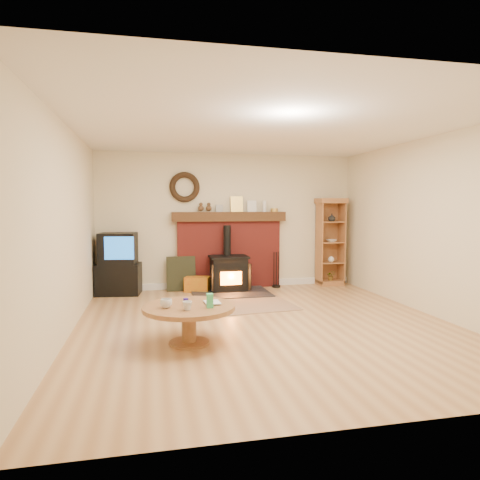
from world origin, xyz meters
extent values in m
plane|color=#A97646|center=(0.00, 0.00, 0.00)|extent=(5.50, 5.50, 0.00)
cube|color=beige|center=(0.00, 2.75, 1.30)|extent=(5.00, 0.02, 2.60)
cube|color=beige|center=(0.00, -2.75, 1.30)|extent=(5.00, 0.02, 2.60)
cube|color=beige|center=(-2.50, 0.00, 1.30)|extent=(0.02, 5.50, 2.60)
cube|color=beige|center=(2.50, 0.00, 1.30)|extent=(0.02, 5.50, 2.60)
cube|color=white|center=(0.00, 0.00, 2.60)|extent=(5.00, 5.50, 0.02)
cube|color=white|center=(0.00, 2.73, 0.06)|extent=(5.00, 0.04, 0.12)
torus|color=black|center=(-0.85, 2.69, 1.95)|extent=(0.57, 0.11, 0.57)
cube|color=maroon|center=(0.00, 2.67, 0.65)|extent=(2.00, 0.15, 1.30)
cube|color=#3B2212|center=(0.00, 2.64, 1.39)|extent=(2.20, 0.22, 0.18)
cube|color=#999999|center=(-0.20, 2.65, 1.55)|extent=(0.13, 0.05, 0.14)
cube|color=gold|center=(0.15, 2.67, 1.63)|extent=(0.24, 0.06, 0.30)
cube|color=white|center=(0.45, 2.67, 1.59)|extent=(0.18, 0.05, 0.22)
cylinder|color=white|center=(0.70, 2.65, 1.59)|extent=(0.08, 0.08, 0.22)
cylinder|color=gold|center=(0.90, 2.65, 1.51)|extent=(0.14, 0.14, 0.07)
cube|color=black|center=(-0.08, 2.10, 0.01)|extent=(1.40, 1.00, 0.03)
cube|color=black|center=(-0.08, 2.30, 0.33)|extent=(0.65, 0.46, 0.60)
cube|color=black|center=(-0.08, 2.30, 0.65)|extent=(0.71, 0.51, 0.04)
cylinder|color=black|center=(-0.08, 2.45, 0.95)|extent=(0.14, 0.14, 0.56)
cube|color=orange|center=(-0.08, 2.06, 0.29)|extent=(0.39, 0.02, 0.24)
cube|color=black|center=(-0.38, 2.12, 0.31)|extent=(0.15, 0.21, 0.48)
cube|color=black|center=(0.21, 2.12, 0.31)|extent=(0.15, 0.21, 0.48)
cube|color=brown|center=(-0.10, 1.12, 0.01)|extent=(1.75, 1.29, 0.01)
cube|color=black|center=(-2.07, 2.47, 0.28)|extent=(0.82, 0.62, 0.56)
cube|color=black|center=(-2.07, 2.47, 0.84)|extent=(0.69, 0.60, 0.56)
cube|color=blue|center=(-2.04, 2.20, 0.86)|extent=(0.50, 0.08, 0.40)
cube|color=#935930|center=(2.04, 2.53, 0.05)|extent=(0.50, 0.37, 0.10)
cube|color=#935930|center=(2.04, 2.70, 0.85)|extent=(0.50, 0.02, 1.60)
cube|color=#935930|center=(1.80, 2.53, 0.85)|extent=(0.02, 0.37, 1.60)
cube|color=#935930|center=(2.28, 2.53, 0.85)|extent=(0.02, 0.37, 1.60)
cube|color=#935930|center=(2.04, 2.53, 1.70)|extent=(0.56, 0.41, 0.10)
cube|color=#935930|center=(2.04, 2.53, 0.46)|extent=(0.46, 0.33, 0.02)
cube|color=#935930|center=(2.04, 2.53, 0.87)|extent=(0.46, 0.33, 0.02)
cube|color=#935930|center=(2.04, 2.53, 1.28)|extent=(0.46, 0.33, 0.02)
imported|color=white|center=(2.04, 2.48, 1.37)|extent=(0.15, 0.15, 0.16)
imported|color=white|center=(2.04, 2.48, 0.90)|extent=(0.20, 0.20, 0.05)
sphere|color=white|center=(2.04, 2.48, 0.53)|extent=(0.12, 0.12, 0.12)
imported|color=#3EB66C|center=(2.04, 2.48, 0.20)|extent=(0.17, 0.15, 0.19)
cube|color=gold|center=(-0.65, 2.40, 0.14)|extent=(0.52, 0.42, 0.28)
cube|color=black|center=(-0.94, 2.55, 0.33)|extent=(0.54, 0.14, 0.65)
cylinder|color=black|center=(0.91, 2.50, 0.02)|extent=(0.16, 0.16, 0.04)
cylinder|color=black|center=(0.86, 2.50, 0.35)|extent=(0.02, 0.02, 0.70)
cylinder|color=black|center=(0.91, 2.50, 0.35)|extent=(0.02, 0.02, 0.70)
cylinder|color=black|center=(0.96, 2.50, 0.35)|extent=(0.02, 0.02, 0.70)
cylinder|color=brown|center=(-1.08, -0.61, 0.01)|extent=(0.47, 0.47, 0.03)
cylinder|color=brown|center=(-1.08, -0.61, 0.21)|extent=(0.17, 0.17, 0.38)
cylinder|color=brown|center=(-1.08, -0.61, 0.43)|extent=(1.06, 1.06, 0.05)
imported|color=white|center=(-1.34, -0.67, 0.50)|extent=(0.13, 0.13, 0.10)
imported|color=white|center=(-1.12, -0.83, 0.50)|extent=(0.11, 0.11, 0.10)
imported|color=#4C331E|center=(-0.90, -0.57, 0.46)|extent=(0.18, 0.24, 0.02)
cylinder|color=navy|center=(-1.11, -0.54, 0.49)|extent=(0.06, 0.06, 0.07)
cube|color=#3EB66C|center=(-0.86, -0.76, 0.53)|extent=(0.07, 0.07, 0.16)
camera|label=1|loc=(-1.51, -5.46, 1.59)|focal=32.00mm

